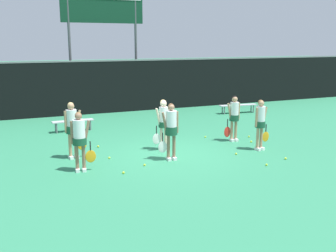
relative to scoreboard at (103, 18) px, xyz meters
The scene contains 21 objects.
ground_plane 11.11m from the scoreboard, 92.49° to the right, with size 140.00×140.00×0.00m, color #2D7F56.
fence_windscreen 3.90m from the scoreboard, 105.21° to the right, with size 60.00×0.08×2.75m.
scoreboard is the anchor object (origin of this frame).
bench_courtside 7.43m from the scoreboard, 117.32° to the right, with size 1.71×0.43×0.46m.
bench_far 8.63m from the scoreboard, 35.88° to the right, with size 2.06×0.59×0.44m.
player_0 11.75m from the scoreboard, 107.81° to the right, with size 0.68×0.40×1.73m.
player_1 11.24m from the scoreboard, 93.02° to the right, with size 0.67×0.38×1.80m.
player_2 11.67m from the scoreboard, 75.70° to the right, with size 0.63×0.35×1.74m.
player_3 10.50m from the scoreboard, 110.15° to the right, with size 0.67×0.38×1.81m.
player_4 10.13m from the scoreboard, 92.02° to the right, with size 0.63×0.34×1.75m.
player_5 10.36m from the scoreboard, 74.52° to the right, with size 0.63×0.35×1.71m.
tennis_ball_0 12.50m from the scoreboard, 101.70° to the right, with size 0.07×0.07×0.07m, color #CCE033.
tennis_ball_1 9.89m from the scoreboard, 77.69° to the right, with size 0.07×0.07×0.07m, color #CCE033.
tennis_ball_2 9.81m from the scoreboard, 105.98° to the right, with size 0.07×0.07×0.07m, color #CCE033.
tennis_ball_3 10.81m from the scoreboard, 69.22° to the right, with size 0.07×0.07×0.07m, color #CCE033.
tennis_ball_4 13.31m from the scoreboard, 81.41° to the right, with size 0.07×0.07×0.07m, color #CCE033.
tennis_ball_5 11.30m from the scoreboard, 72.60° to the right, with size 0.07×0.07×0.07m, color #CCE033.
tennis_ball_6 12.04m from the scoreboard, 81.36° to the right, with size 0.06×0.06×0.06m, color #CCE033.
tennis_ball_7 11.10m from the scoreboard, 103.55° to the right, with size 0.07×0.07×0.07m, color #CCE033.
tennis_ball_8 13.21m from the scoreboard, 76.80° to the right, with size 0.07×0.07×0.07m, color #CCE033.
tennis_ball_9 11.97m from the scoreboard, 98.11° to the right, with size 0.07×0.07×0.07m, color #CCE033.
Camera 1 is at (-4.87, -11.55, 3.67)m, focal length 42.00 mm.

